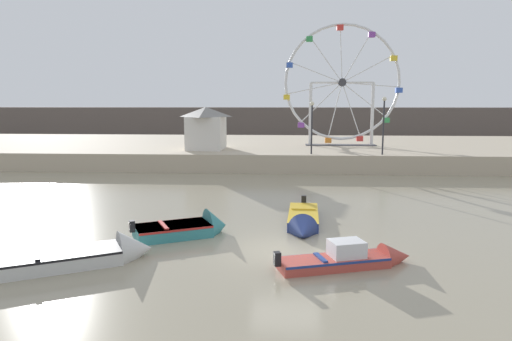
{
  "coord_description": "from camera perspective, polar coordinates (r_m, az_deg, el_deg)",
  "views": [
    {
      "loc": [
        -0.07,
        -16.36,
        5.38
      ],
      "look_at": [
        -1.66,
        9.21,
        1.55
      ],
      "focal_mm": 32.9,
      "sensor_mm": 36.0,
      "label": 1
    }
  ],
  "objects": [
    {
      "name": "ground_plane",
      "position": [
        17.22,
        3.66,
        -9.72
      ],
      "size": [
        240.0,
        240.0,
        0.0
      ],
      "primitive_type": "plane",
      "color": "gray"
    },
    {
      "name": "quay_promenade",
      "position": [
        44.71,
        3.63,
        2.47
      ],
      "size": [
        110.0,
        20.34,
        1.4
      ],
      "primitive_type": "cube",
      "color": "#B7A88E",
      "rests_on": "ground_plane"
    },
    {
      "name": "distant_town_skyline",
      "position": [
        68.92,
        3.63,
        5.84
      ],
      "size": [
        140.0,
        3.0,
        4.4
      ],
      "primitive_type": "cube",
      "color": "#564C47",
      "rests_on": "ground_plane"
    },
    {
      "name": "motorboat_teal_painted",
      "position": [
        19.27,
        -7.95,
        -6.97
      ],
      "size": [
        4.02,
        3.07,
        1.51
      ],
      "rotation": [
        0.0,
        0.0,
        0.47
      ],
      "color": "teal",
      "rests_on": "ground_plane"
    },
    {
      "name": "motorboat_faded_red",
      "position": [
        15.97,
        11.98,
        -10.39
      ],
      "size": [
        4.74,
        2.36,
        1.2
      ],
      "rotation": [
        0.0,
        0.0,
        0.31
      ],
      "color": "#B24238",
      "rests_on": "ground_plane"
    },
    {
      "name": "motorboat_pale_grey",
      "position": [
        16.83,
        -19.77,
        -9.7
      ],
      "size": [
        5.24,
        3.77,
        1.44
      ],
      "rotation": [
        0.0,
        0.0,
        0.5
      ],
      "color": "silver",
      "rests_on": "ground_plane"
    },
    {
      "name": "motorboat_navy_blue",
      "position": [
        20.35,
        5.75,
        -6.22
      ],
      "size": [
        1.51,
        5.3,
        1.23
      ],
      "rotation": [
        0.0,
        0.0,
        4.66
      ],
      "color": "navy",
      "rests_on": "ground_plane"
    },
    {
      "name": "ferris_wheel_white_frame",
      "position": [
        42.64,
        10.42,
        10.2
      ],
      "size": [
        10.37,
        1.2,
        10.65
      ],
      "color": "silver",
      "rests_on": "quay_promenade"
    },
    {
      "name": "carnival_booth_white_ticket",
      "position": [
        38.96,
        -6.09,
        5.24
      ],
      "size": [
        3.25,
        3.86,
        3.47
      ],
      "rotation": [
        0.0,
        0.0,
        -0.03
      ],
      "color": "silver",
      "rests_on": "quay_promenade"
    },
    {
      "name": "promenade_lamp_near",
      "position": [
        35.94,
        15.27,
        6.25
      ],
      "size": [
        0.32,
        0.32,
        4.27
      ],
      "color": "#2D2D33",
      "rests_on": "quay_promenade"
    },
    {
      "name": "promenade_lamp_far",
      "position": [
        35.42,
        6.81,
        6.15
      ],
      "size": [
        0.32,
        0.32,
        3.93
      ],
      "color": "#2D2D33",
      "rests_on": "quay_promenade"
    }
  ]
}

